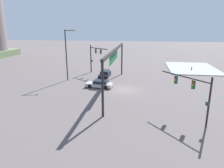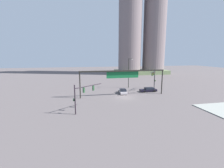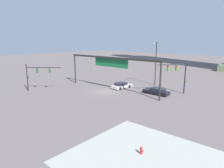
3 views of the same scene
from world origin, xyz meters
name	(u,v)px [view 3 (image 3 of 3)]	position (x,y,z in m)	size (l,w,h in m)	color
ground_plane	(105,92)	(0.00, 0.00, 0.00)	(219.57, 219.57, 0.00)	#5C5353
traffic_signal_near_corner	(37,73)	(-10.40, -8.14, 3.62)	(5.59, 4.34, 5.33)	black
traffic_signal_opposite_side	(179,72)	(11.36, 7.68, 4.07)	(3.94, 4.46, 6.06)	black
streetlamp_curved_arm	(156,61)	(4.59, 11.27, 5.35)	(0.74, 2.28, 9.41)	black
overhead_sign_gantry	(110,62)	(-0.02, 1.73, 5.59)	(22.08, 0.43, 6.65)	black
sedan_car_approaching	(157,91)	(8.54, 4.92, 0.58)	(4.84, 1.97, 1.21)	black
sedan_car_waiting_far	(121,86)	(0.69, 4.41, 0.58)	(2.35, 4.64, 1.21)	#B9AFB3
fire_hydrant_on_curb	(141,150)	(17.43, -14.11, 0.49)	(0.33, 0.22, 0.71)	red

